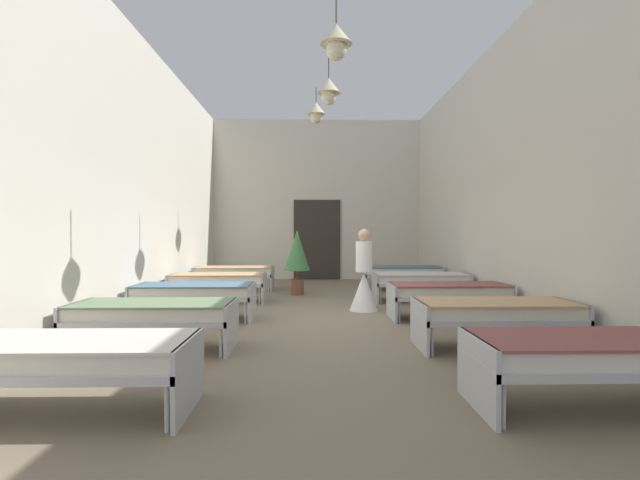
% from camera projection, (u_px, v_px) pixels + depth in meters
% --- Properties ---
extents(ground_plane, '(6.83, 13.29, 0.10)m').
position_uv_depth(ground_plane, '(322.00, 322.00, 7.36)').
color(ground_plane, '#7A6B56').
extents(room_shell, '(6.63, 12.89, 4.82)m').
position_uv_depth(room_shell, '(320.00, 180.00, 8.68)').
color(room_shell, beige).
rests_on(room_shell, ground).
extents(bed_left_row_0, '(1.90, 0.84, 0.57)m').
position_uv_depth(bed_left_row_0, '(68.00, 357.00, 3.51)').
color(bed_left_row_0, '#B7BCC1').
rests_on(bed_left_row_0, ground).
extents(bed_right_row_0, '(1.90, 0.84, 0.57)m').
position_uv_depth(bed_right_row_0, '(593.00, 354.00, 3.60)').
color(bed_right_row_0, '#B7BCC1').
rests_on(bed_right_row_0, ground).
extents(bed_left_row_1, '(1.90, 0.84, 0.57)m').
position_uv_depth(bed_left_row_1, '(154.00, 313.00, 5.41)').
color(bed_left_row_1, '#B7BCC1').
rests_on(bed_left_row_1, ground).
extents(bed_right_row_1, '(1.90, 0.84, 0.57)m').
position_uv_depth(bed_right_row_1, '(496.00, 312.00, 5.49)').
color(bed_right_row_1, '#B7BCC1').
rests_on(bed_right_row_1, ground).
extents(bed_left_row_2, '(1.90, 0.84, 0.57)m').
position_uv_depth(bed_left_row_2, '(194.00, 293.00, 7.31)').
color(bed_left_row_2, '#B7BCC1').
rests_on(bed_left_row_2, ground).
extents(bed_right_row_2, '(1.90, 0.84, 0.57)m').
position_uv_depth(bed_right_row_2, '(448.00, 292.00, 7.39)').
color(bed_right_row_2, '#B7BCC1').
rests_on(bed_right_row_2, ground).
extents(bed_left_row_3, '(1.90, 0.84, 0.57)m').
position_uv_depth(bed_left_row_3, '(219.00, 280.00, 9.21)').
color(bed_left_row_3, '#B7BCC1').
rests_on(bed_left_row_3, ground).
extents(bed_right_row_3, '(1.90, 0.84, 0.57)m').
position_uv_depth(bed_right_row_3, '(420.00, 280.00, 9.29)').
color(bed_right_row_3, '#B7BCC1').
rests_on(bed_right_row_3, ground).
extents(bed_left_row_4, '(1.90, 0.84, 0.57)m').
position_uv_depth(bed_left_row_4, '(234.00, 272.00, 11.11)').
color(bed_left_row_4, '#B7BCC1').
rests_on(bed_left_row_4, ground).
extents(bed_right_row_4, '(1.90, 0.84, 0.57)m').
position_uv_depth(bed_right_row_4, '(402.00, 272.00, 11.19)').
color(bed_right_row_4, '#B7BCC1').
rests_on(bed_right_row_4, ground).
extents(nurse_near_aisle, '(0.52, 0.52, 1.49)m').
position_uv_depth(nurse_near_aisle, '(364.00, 281.00, 8.17)').
color(nurse_near_aisle, white).
rests_on(nurse_near_aisle, ground).
extents(potted_plant, '(0.58, 0.58, 1.47)m').
position_uv_depth(potted_plant, '(297.00, 254.00, 10.26)').
color(potted_plant, brown).
rests_on(potted_plant, ground).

